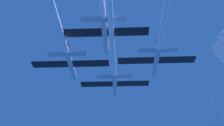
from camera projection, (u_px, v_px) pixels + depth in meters
The scene contains 3 objects.
jet_lead at pixel (112, 50), 64.41m from camera, with size 18.80×59.70×3.11m.
jet_left_wing at pixel (52, 3), 51.16m from camera, with size 18.80×69.62×3.11m.
jet_right_wing at pixel (166, 3), 52.33m from camera, with size 18.80×66.79×3.11m.
Camera 1 is at (2.68, -69.27, -37.23)m, focal length 45.30 mm.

